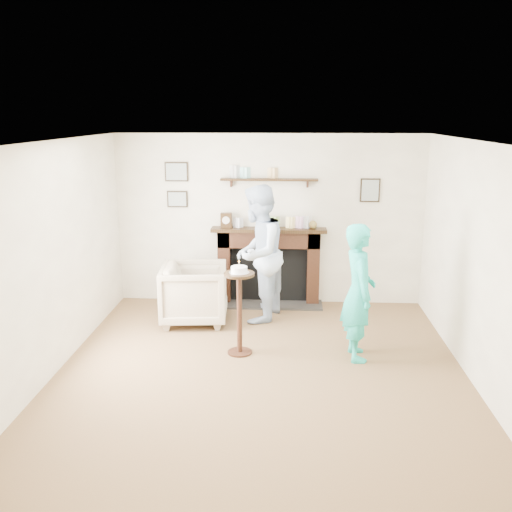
{
  "coord_description": "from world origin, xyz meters",
  "views": [
    {
      "loc": [
        0.27,
        -5.76,
        2.78
      ],
      "look_at": [
        -0.1,
        0.9,
        1.1
      ],
      "focal_mm": 40.0,
      "sensor_mm": 36.0,
      "label": 1
    }
  ],
  "objects_px": {
    "armchair": "(195,321)",
    "man": "(258,319)",
    "woman": "(356,357)",
    "pedestal_table": "(239,297)"
  },
  "relations": [
    {
      "from": "woman",
      "to": "pedestal_table",
      "type": "xyz_separation_m",
      "value": [
        -1.37,
        0.03,
        0.7
      ]
    },
    {
      "from": "man",
      "to": "woman",
      "type": "distance_m",
      "value": 1.71
    },
    {
      "from": "woman",
      "to": "pedestal_table",
      "type": "relative_size",
      "value": 1.4
    },
    {
      "from": "armchair",
      "to": "woman",
      "type": "relative_size",
      "value": 0.56
    },
    {
      "from": "armchair",
      "to": "man",
      "type": "xyz_separation_m",
      "value": [
        0.85,
        0.15,
        0.0
      ]
    },
    {
      "from": "man",
      "to": "pedestal_table",
      "type": "relative_size",
      "value": 1.64
    },
    {
      "from": "man",
      "to": "pedestal_table",
      "type": "bearing_deg",
      "value": 8.2
    },
    {
      "from": "man",
      "to": "pedestal_table",
      "type": "height_order",
      "value": "pedestal_table"
    },
    {
      "from": "armchair",
      "to": "pedestal_table",
      "type": "bearing_deg",
      "value": -150.65
    },
    {
      "from": "armchair",
      "to": "pedestal_table",
      "type": "xyz_separation_m",
      "value": [
        0.7,
        -1.02,
        0.7
      ]
    }
  ]
}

